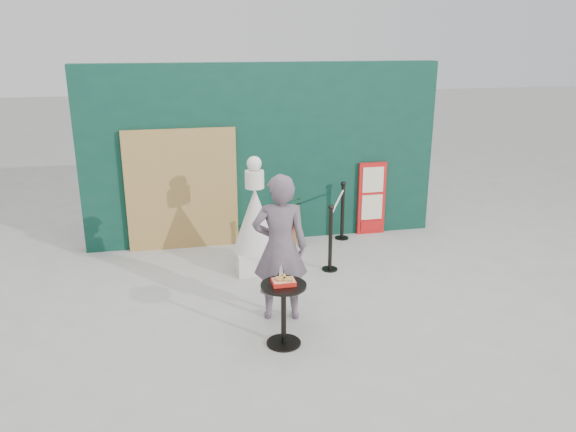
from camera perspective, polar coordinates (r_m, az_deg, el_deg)
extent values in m
plane|color=#ADAAA5|center=(7.15, 2.07, -10.56)|extent=(60.00, 60.00, 0.00)
cube|color=#0B3328|center=(9.56, -2.49, 6.34)|extent=(6.00, 0.30, 3.00)
cube|color=tan|center=(9.34, -10.72, 2.62)|extent=(1.80, 0.08, 2.00)
imported|color=#675862|center=(6.86, -0.81, -3.25)|extent=(0.74, 0.55, 1.86)
cube|color=red|center=(10.08, 8.48, 1.78)|extent=(0.50, 0.06, 1.30)
cube|color=beige|center=(9.96, 8.64, 3.66)|extent=(0.38, 0.02, 0.45)
cube|color=beige|center=(10.09, 8.51, 0.91)|extent=(0.38, 0.02, 0.45)
cube|color=red|center=(10.19, 8.42, -0.98)|extent=(0.38, 0.02, 0.18)
cube|color=white|center=(8.55, -3.27, -4.46)|extent=(0.59, 0.59, 0.32)
cone|color=silver|center=(8.33, -3.35, -0.36)|extent=(0.69, 0.69, 0.97)
cylinder|color=white|center=(8.16, -3.43, 3.73)|extent=(0.28, 0.28, 0.26)
sphere|color=white|center=(8.10, -3.46, 5.35)|extent=(0.21, 0.21, 0.21)
cylinder|color=black|center=(6.65, -0.44, -12.76)|extent=(0.40, 0.40, 0.02)
cylinder|color=black|center=(6.48, -0.45, -10.09)|extent=(0.06, 0.06, 0.72)
cylinder|color=black|center=(6.32, -0.46, -7.08)|extent=(0.52, 0.52, 0.03)
cube|color=red|center=(6.30, -0.46, -6.75)|extent=(0.26, 0.19, 0.05)
cube|color=red|center=(6.29, -0.46, -6.52)|extent=(0.24, 0.17, 0.00)
cube|color=#D99A4F|center=(6.28, -0.84, -6.39)|extent=(0.15, 0.14, 0.02)
cube|color=gold|center=(6.27, 0.03, -6.43)|extent=(0.13, 0.13, 0.02)
cone|color=gold|center=(6.32, -0.37, -6.06)|extent=(0.06, 0.06, 0.06)
cylinder|color=brown|center=(9.58, -0.09, -2.15)|extent=(0.31, 0.31, 0.26)
cylinder|color=brown|center=(9.53, -0.09, -1.30)|extent=(0.34, 0.34, 0.04)
imported|color=#2D5022|center=(9.43, -0.09, 0.45)|extent=(0.51, 0.44, 0.57)
cylinder|color=black|center=(8.61, 4.25, -5.40)|extent=(0.24, 0.24, 0.02)
cylinder|color=black|center=(8.44, 4.33, -2.46)|extent=(0.06, 0.06, 0.96)
sphere|color=black|center=(8.28, 4.41, 0.85)|extent=(0.09, 0.09, 0.09)
cylinder|color=black|center=(9.93, 5.48, -2.22)|extent=(0.24, 0.24, 0.02)
cylinder|color=black|center=(9.78, 5.56, 0.37)|extent=(0.06, 0.06, 0.96)
sphere|color=black|center=(9.64, 5.65, 3.26)|extent=(0.09, 0.09, 0.09)
cylinder|color=silver|center=(8.99, 5.06, 1.47)|extent=(0.63, 1.31, 0.03)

